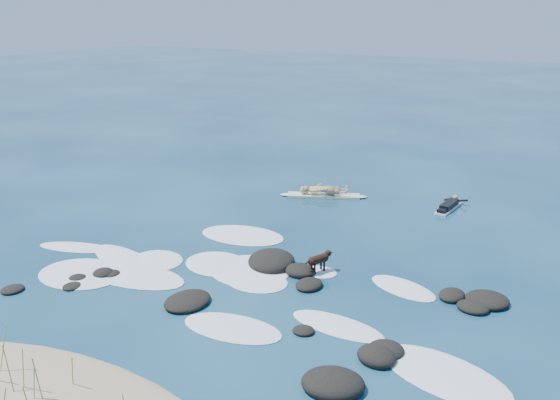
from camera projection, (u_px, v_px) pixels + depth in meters
The scene contains 7 objects.
ground at pixel (266, 273), 18.67m from camera, with size 160.00×160.00×0.00m, color #0A2642.
dune_grass at pixel (23, 385), 12.10m from camera, with size 3.85×1.82×1.19m.
reef_rocks at pixel (305, 299), 16.76m from camera, with size 12.58×7.11×0.53m.
breaking_foam at pixel (209, 278), 18.31m from camera, with size 15.79×7.47×0.12m.
standing_surfer_rig at pixel (324, 178), 25.79m from camera, with size 3.41×1.86×2.06m.
paddling_surfer_rig at pixel (449, 206), 24.46m from camera, with size 1.01×2.25×0.39m.
dog at pixel (319, 259), 18.51m from camera, with size 0.51×1.03×0.68m.
Camera 1 is at (9.21, -14.49, 7.67)m, focal length 40.00 mm.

